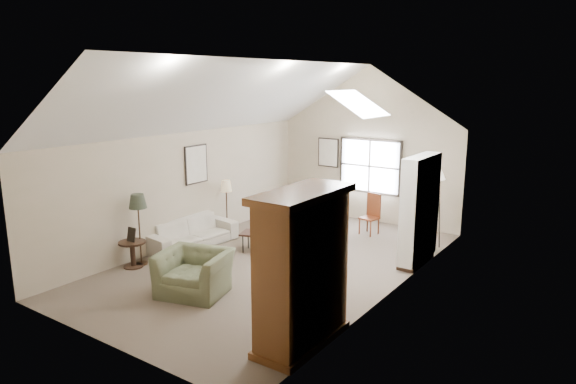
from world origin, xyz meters
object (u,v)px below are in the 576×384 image
Objects in this scene: sofa at (191,233)px; side_chair at (369,214)px; coffee_table at (261,243)px; side_table at (133,254)px; armchair_near at (194,273)px; armchair_far at (303,216)px; armoire at (302,269)px.

side_chair reaches higher than sofa.
side_chair reaches higher than coffee_table.
side_table reaches higher than coffee_table.
side_chair reaches higher than armchair_near.
armchair_far is (-0.46, 4.14, 0.01)m from armchair_near.
side_chair is (2.86, 4.66, 0.23)m from side_table.
sofa is 1.60m from side_table.
coffee_table is (0.09, -1.78, -0.17)m from armchair_far.
armchair_far is 1.61× the size of side_table.
side_chair is at bearing -36.30° from sofa.
side_chair reaches higher than armchair_far.
armchair_near is at bearing -91.40° from side_chair.
armoire is 4.96m from sofa.
armchair_far is at bearing 92.87° from coffee_table.
side_table is at bearing -173.17° from sofa.
coffee_table is at bearing 106.60° from armchair_far.
armoire is 1.04× the size of sofa.
armchair_far reaches higher than sofa.
armchair_near is (1.91, -1.82, 0.06)m from sofa.
coffee_table is at bearing -108.23° from side_chair.
sofa is 2.49× the size of armchair_far.
armchair_near reaches higher than coffee_table.
side_table is (-1.44, -3.92, -0.12)m from armchair_far.
armchair_near is 2.17× the size of side_table.
side_chair is (0.96, 4.87, 0.12)m from armchair_near.
armchair_far is 1.01× the size of coffee_table.
coffee_table is (1.53, 0.55, -0.09)m from sofa.
side_table is at bearing 172.29° from armoire.
sofa is 3.99× the size of side_table.
armchair_near is at bearing -6.52° from side_table.
armoire is 2.24× the size of side_chair.
armoire is at bearing -43.90° from coffee_table.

